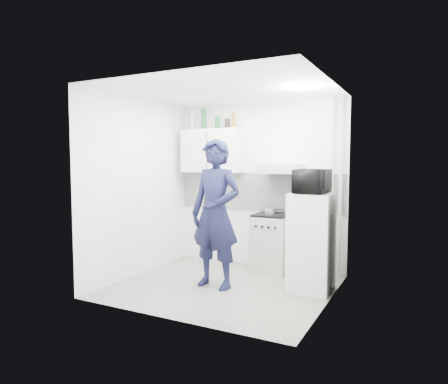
% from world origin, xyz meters
% --- Properties ---
extents(floor, '(2.80, 2.80, 0.00)m').
position_xyz_m(floor, '(0.00, 0.00, 0.00)').
color(floor, gray).
rests_on(floor, ground).
extents(ceiling, '(2.80, 2.80, 0.00)m').
position_xyz_m(ceiling, '(0.00, 0.00, 2.60)').
color(ceiling, white).
rests_on(ceiling, wall_back).
extents(wall_back, '(2.80, 0.00, 2.80)m').
position_xyz_m(wall_back, '(0.00, 1.25, 1.30)').
color(wall_back, white).
rests_on(wall_back, floor).
extents(wall_left, '(0.00, 2.60, 2.60)m').
position_xyz_m(wall_left, '(-1.40, 0.00, 1.30)').
color(wall_left, white).
rests_on(wall_left, floor).
extents(wall_right, '(0.00, 2.60, 2.60)m').
position_xyz_m(wall_right, '(1.40, 0.00, 1.30)').
color(wall_right, white).
rests_on(wall_right, floor).
extents(person, '(0.76, 0.53, 1.98)m').
position_xyz_m(person, '(-0.08, -0.05, 0.99)').
color(person, black).
rests_on(person, floor).
extents(stove, '(0.53, 0.53, 0.85)m').
position_xyz_m(stove, '(0.33, 1.00, 0.43)').
color(stove, '#B8B3A8').
rests_on(stove, floor).
extents(fridge, '(0.53, 0.53, 1.27)m').
position_xyz_m(fridge, '(1.10, 0.37, 0.64)').
color(fridge, silver).
rests_on(fridge, floor).
extents(stove_top, '(0.51, 0.51, 0.03)m').
position_xyz_m(stove_top, '(0.33, 1.00, 0.87)').
color(stove_top, black).
rests_on(stove_top, stove).
extents(saucepan, '(0.16, 0.16, 0.09)m').
position_xyz_m(saucepan, '(0.29, 1.01, 0.93)').
color(saucepan, silver).
rests_on(saucepan, stove_top).
extents(microwave, '(0.56, 0.38, 0.31)m').
position_xyz_m(microwave, '(1.10, 0.37, 1.43)').
color(microwave, black).
rests_on(microwave, fridge).
extents(bottle_a, '(0.07, 0.07, 0.29)m').
position_xyz_m(bottle_a, '(-1.13, 1.07, 2.35)').
color(bottle_a, '#B2B7BC').
rests_on(bottle_a, upper_cabinet).
extents(bottle_c, '(0.08, 0.08, 0.33)m').
position_xyz_m(bottle_c, '(-0.91, 1.07, 2.37)').
color(bottle_c, '#144C1E').
rests_on(bottle_c, upper_cabinet).
extents(canister_a, '(0.08, 0.08, 0.21)m').
position_xyz_m(canister_a, '(-0.65, 1.07, 2.30)').
color(canister_a, '#144C1E').
rests_on(canister_a, upper_cabinet).
extents(canister_b, '(0.08, 0.08, 0.16)m').
position_xyz_m(canister_b, '(-0.47, 1.07, 2.28)').
color(canister_b, black).
rests_on(canister_b, upper_cabinet).
extents(bottle_e, '(0.06, 0.06, 0.25)m').
position_xyz_m(bottle_e, '(-0.36, 1.07, 2.32)').
color(bottle_e, brown).
rests_on(bottle_e, upper_cabinet).
extents(upper_cabinet, '(1.00, 0.35, 0.70)m').
position_xyz_m(upper_cabinet, '(-0.75, 1.07, 1.85)').
color(upper_cabinet, silver).
rests_on(upper_cabinet, wall_back).
extents(range_hood, '(0.60, 0.50, 0.14)m').
position_xyz_m(range_hood, '(0.45, 1.00, 1.57)').
color(range_hood, '#B8B3A8').
rests_on(range_hood, wall_back).
extents(backsplash, '(2.74, 0.03, 0.60)m').
position_xyz_m(backsplash, '(0.00, 1.24, 1.20)').
color(backsplash, white).
rests_on(backsplash, wall_back).
extents(pipe_a, '(0.05, 0.05, 2.60)m').
position_xyz_m(pipe_a, '(1.30, 1.17, 1.30)').
color(pipe_a, '#B8B3A8').
rests_on(pipe_a, floor).
extents(pipe_b, '(0.04, 0.04, 2.60)m').
position_xyz_m(pipe_b, '(1.18, 1.17, 1.30)').
color(pipe_b, '#B8B3A8').
rests_on(pipe_b, floor).
extents(ceiling_spot_fixture, '(0.10, 0.10, 0.02)m').
position_xyz_m(ceiling_spot_fixture, '(1.00, 0.20, 2.57)').
color(ceiling_spot_fixture, white).
rests_on(ceiling_spot_fixture, ceiling).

